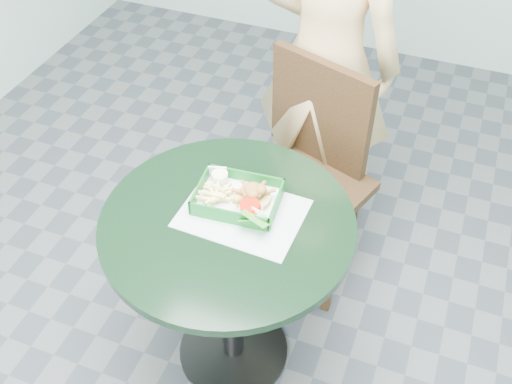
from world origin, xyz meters
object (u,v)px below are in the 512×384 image
(cafe_table, at_px, (229,259))
(food_basket, at_px, (238,204))
(dining_chair, at_px, (309,161))
(diner_person, at_px, (329,37))
(crab_sandwich, at_px, (252,198))
(sauce_ramekin, at_px, (222,180))

(cafe_table, relative_size, food_basket, 3.08)
(cafe_table, relative_size, dining_chair, 0.87)
(cafe_table, height_order, diner_person, diner_person)
(cafe_table, height_order, crab_sandwich, crab_sandwich)
(food_basket, bearing_deg, diner_person, 86.30)
(diner_person, bearing_deg, crab_sandwich, 94.37)
(cafe_table, xyz_separation_m, crab_sandwich, (0.05, 0.09, 0.22))
(sauce_ramekin, bearing_deg, diner_person, 80.19)
(cafe_table, distance_m, dining_chair, 0.63)
(diner_person, height_order, food_basket, diner_person)
(food_basket, height_order, crab_sandwich, crab_sandwich)
(dining_chair, distance_m, food_basket, 0.60)
(sauce_ramekin, bearing_deg, dining_chair, 71.47)
(diner_person, distance_m, food_basket, 0.84)
(cafe_table, xyz_separation_m, food_basket, (0.00, 0.08, 0.19))
(food_basket, height_order, sauce_ramekin, sauce_ramekin)
(cafe_table, distance_m, diner_person, 0.97)
(cafe_table, xyz_separation_m, dining_chair, (0.09, 0.63, -0.05))
(dining_chair, bearing_deg, cafe_table, -78.57)
(cafe_table, bearing_deg, crab_sandwich, 60.75)
(cafe_table, relative_size, diner_person, 0.43)
(dining_chair, relative_size, crab_sandwich, 7.98)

